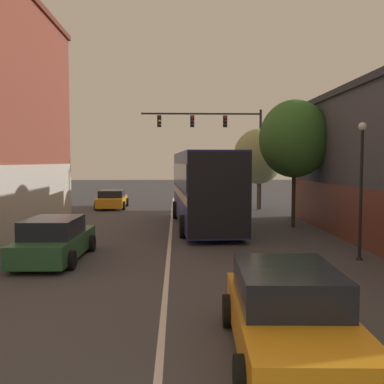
{
  "coord_description": "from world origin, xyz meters",
  "views": [
    {
      "loc": [
        0.29,
        -2.74,
        3.33
      ],
      "look_at": [
        0.98,
        17.44,
        1.97
      ],
      "focal_mm": 42.0,
      "sensor_mm": 36.0,
      "label": 1
    }
  ],
  "objects_px": {
    "bus": "(204,185)",
    "parked_car_left_near": "(55,240)",
    "street_lamp": "(361,187)",
    "traffic_signal_gantry": "(222,135)",
    "street_tree_far": "(258,156)",
    "parked_car_left_mid": "(112,199)",
    "hatchback_foreground": "(289,315)",
    "street_tree_near": "(294,139)"
  },
  "relations": [
    {
      "from": "bus",
      "to": "hatchback_foreground",
      "type": "relative_size",
      "value": 2.38
    },
    {
      "from": "parked_car_left_mid",
      "to": "traffic_signal_gantry",
      "type": "xyz_separation_m",
      "value": [
        7.79,
        -1.02,
        4.54
      ]
    },
    {
      "from": "bus",
      "to": "hatchback_foreground",
      "type": "height_order",
      "value": "bus"
    },
    {
      "from": "traffic_signal_gantry",
      "to": "street_lamp",
      "type": "distance_m",
      "value": 16.9
    },
    {
      "from": "hatchback_foreground",
      "to": "parked_car_left_near",
      "type": "distance_m",
      "value": 9.8
    },
    {
      "from": "traffic_signal_gantry",
      "to": "street_tree_far",
      "type": "distance_m",
      "value": 2.95
    },
    {
      "from": "street_tree_near",
      "to": "street_lamp",
      "type": "bearing_deg",
      "value": -88.19
    },
    {
      "from": "bus",
      "to": "street_lamp",
      "type": "xyz_separation_m",
      "value": [
        4.8,
        -8.11,
        0.36
      ]
    },
    {
      "from": "parked_car_left_mid",
      "to": "street_tree_far",
      "type": "bearing_deg",
      "value": -97.65
    },
    {
      "from": "traffic_signal_gantry",
      "to": "street_tree_far",
      "type": "relative_size",
      "value": 1.49
    },
    {
      "from": "bus",
      "to": "parked_car_left_near",
      "type": "xyz_separation_m",
      "value": [
        -5.54,
        -7.77,
        -1.44
      ]
    },
    {
      "from": "parked_car_left_mid",
      "to": "street_tree_far",
      "type": "distance_m",
      "value": 10.85
    },
    {
      "from": "hatchback_foreground",
      "to": "parked_car_left_near",
      "type": "xyz_separation_m",
      "value": [
        -6.05,
        7.71,
        -0.02
      ]
    },
    {
      "from": "street_tree_far",
      "to": "parked_car_left_mid",
      "type": "bearing_deg",
      "value": 173.65
    },
    {
      "from": "bus",
      "to": "traffic_signal_gantry",
      "type": "bearing_deg",
      "value": -14.83
    },
    {
      "from": "parked_car_left_near",
      "to": "traffic_signal_gantry",
      "type": "xyz_separation_m",
      "value": [
        7.28,
        16.07,
        4.49
      ]
    },
    {
      "from": "street_lamp",
      "to": "street_tree_far",
      "type": "height_order",
      "value": "street_tree_far"
    },
    {
      "from": "parked_car_left_mid",
      "to": "street_lamp",
      "type": "xyz_separation_m",
      "value": [
        10.84,
        -17.42,
        1.86
      ]
    },
    {
      "from": "street_tree_far",
      "to": "bus",
      "type": "bearing_deg",
      "value": -117.77
    },
    {
      "from": "bus",
      "to": "traffic_signal_gantry",
      "type": "distance_m",
      "value": 9.01
    },
    {
      "from": "traffic_signal_gantry",
      "to": "street_lamp",
      "type": "relative_size",
      "value": 1.8
    },
    {
      "from": "hatchback_foreground",
      "to": "parked_car_left_near",
      "type": "bearing_deg",
      "value": 40.92
    },
    {
      "from": "parked_car_left_mid",
      "to": "street_lamp",
      "type": "distance_m",
      "value": 20.61
    },
    {
      "from": "parked_car_left_near",
      "to": "parked_car_left_mid",
      "type": "relative_size",
      "value": 1.09
    },
    {
      "from": "parked_car_left_near",
      "to": "traffic_signal_gantry",
      "type": "relative_size",
      "value": 0.56
    },
    {
      "from": "street_lamp",
      "to": "parked_car_left_near",
      "type": "bearing_deg",
      "value": 178.17
    },
    {
      "from": "parked_car_left_mid",
      "to": "street_tree_near",
      "type": "distance_m",
      "value": 14.86
    },
    {
      "from": "traffic_signal_gantry",
      "to": "street_tree_near",
      "type": "xyz_separation_m",
      "value": [
        2.81,
        -8.66,
        -0.69
      ]
    },
    {
      "from": "parked_car_left_mid",
      "to": "street_tree_near",
      "type": "xyz_separation_m",
      "value": [
        10.6,
        -9.68,
        3.85
      ]
    },
    {
      "from": "parked_car_left_near",
      "to": "street_tree_near",
      "type": "distance_m",
      "value": 13.08
    },
    {
      "from": "bus",
      "to": "street_lamp",
      "type": "bearing_deg",
      "value": -152.34
    },
    {
      "from": "parked_car_left_mid",
      "to": "street_lamp",
      "type": "relative_size",
      "value": 0.93
    },
    {
      "from": "hatchback_foreground",
      "to": "parked_car_left_mid",
      "type": "height_order",
      "value": "hatchback_foreground"
    },
    {
      "from": "bus",
      "to": "parked_car_left_near",
      "type": "relative_size",
      "value": 2.36
    },
    {
      "from": "bus",
      "to": "traffic_signal_gantry",
      "type": "xyz_separation_m",
      "value": [
        1.74,
        8.3,
        3.04
      ]
    },
    {
      "from": "hatchback_foreground",
      "to": "street_tree_near",
      "type": "height_order",
      "value": "street_tree_near"
    },
    {
      "from": "bus",
      "to": "street_tree_far",
      "type": "bearing_deg",
      "value": -30.73
    },
    {
      "from": "parked_car_left_near",
      "to": "street_tree_near",
      "type": "bearing_deg",
      "value": -52.08
    },
    {
      "from": "traffic_signal_gantry",
      "to": "street_tree_far",
      "type": "bearing_deg",
      "value": -2.99
    },
    {
      "from": "hatchback_foreground",
      "to": "street_tree_far",
      "type": "relative_size",
      "value": 0.83
    },
    {
      "from": "bus",
      "to": "parked_car_left_near",
      "type": "distance_m",
      "value": 9.65
    },
    {
      "from": "street_tree_near",
      "to": "street_tree_far",
      "type": "relative_size",
      "value": 1.15
    }
  ]
}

